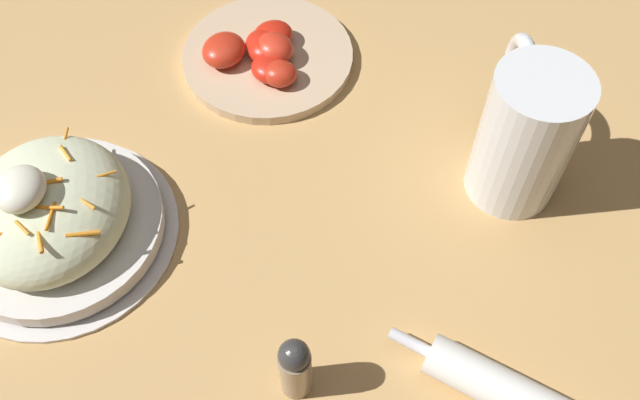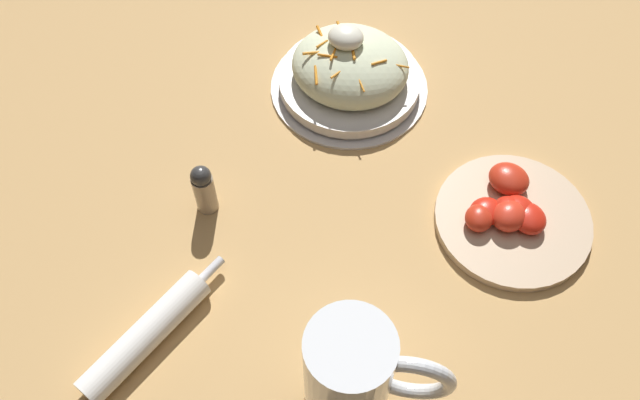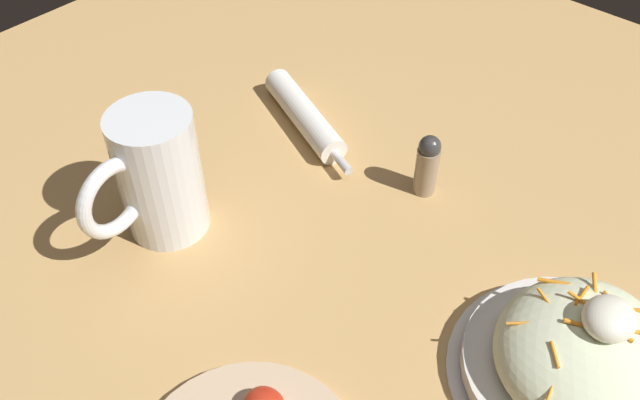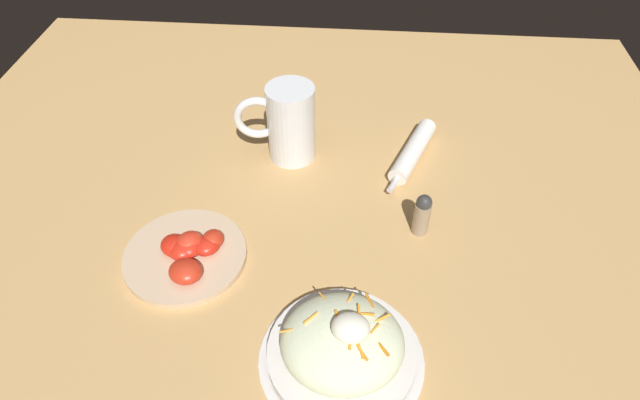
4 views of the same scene
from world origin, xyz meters
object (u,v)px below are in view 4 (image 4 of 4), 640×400
object	(u,v)px
salad_plate	(342,347)
salt_shaker	(422,214)
tomato_plate	(187,253)
beer_mug	(289,126)
napkin_roll	(413,151)

from	to	relation	value
salad_plate	salt_shaker	bearing A→B (deg)	64.71
tomato_plate	salt_shaker	size ratio (longest dim) A/B	2.44
beer_mug	salt_shaker	size ratio (longest dim) A/B	1.87
salad_plate	beer_mug	distance (m)	0.43
tomato_plate	beer_mug	bearing A→B (deg)	64.31
beer_mug	napkin_roll	size ratio (longest dim) A/B	0.74
napkin_roll	salt_shaker	size ratio (longest dim) A/B	2.54
salad_plate	napkin_roll	size ratio (longest dim) A/B	1.11
salad_plate	salt_shaker	world-z (taller)	salad_plate
beer_mug	tomato_plate	world-z (taller)	beer_mug
napkin_roll	tomato_plate	bearing A→B (deg)	-142.62
napkin_roll	salt_shaker	world-z (taller)	salt_shaker
beer_mug	salad_plate	bearing A→B (deg)	-74.17
beer_mug	tomato_plate	distance (m)	0.30
napkin_roll	salt_shaker	xyz separation A→B (m)	(0.00, -0.18, 0.02)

